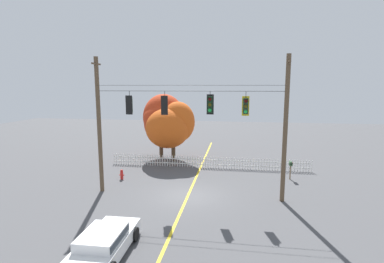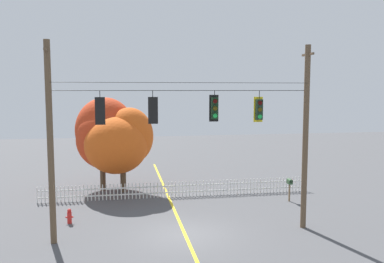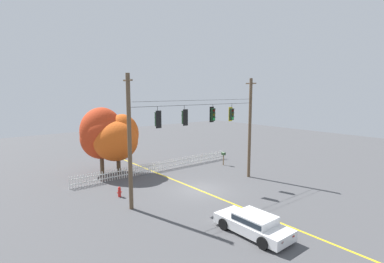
{
  "view_description": "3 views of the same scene",
  "coord_description": "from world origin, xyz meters",
  "px_view_note": "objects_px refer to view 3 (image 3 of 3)",
  "views": [
    {
      "loc": [
        2.96,
        -17.85,
        7.01
      ],
      "look_at": [
        0.08,
        1.21,
        3.99
      ],
      "focal_mm": 27.59,
      "sensor_mm": 36.0,
      "label": 1
    },
    {
      "loc": [
        -2.79,
        -17.81,
        6.69
      ],
      "look_at": [
        0.5,
        0.98,
        4.72
      ],
      "focal_mm": 37.5,
      "sensor_mm": 36.0,
      "label": 2
    },
    {
      "loc": [
        -14.27,
        -16.87,
        7.67
      ],
      "look_at": [
        0.23,
        1.2,
        4.49
      ],
      "focal_mm": 27.42,
      "sensor_mm": 36.0,
      "label": 3
    }
  ],
  "objects_px": {
    "traffic_signal_northbound_secondary": "(184,117)",
    "traffic_signal_northbound_primary": "(213,115)",
    "parked_car": "(253,223)",
    "roadside_mailbox": "(223,154)",
    "fire_hydrant": "(119,192)",
    "traffic_signal_southbound_primary": "(232,114)",
    "autumn_maple_near_fence": "(103,134)",
    "autumn_maple_mid": "(118,138)",
    "traffic_signal_westbound_side": "(158,119)"
  },
  "relations": [
    {
      "from": "traffic_signal_southbound_primary",
      "to": "roadside_mailbox",
      "type": "bearing_deg",
      "value": 51.21
    },
    {
      "from": "autumn_maple_mid",
      "to": "parked_car",
      "type": "xyz_separation_m",
      "value": [
        0.56,
        -15.5,
        -2.75
      ]
    },
    {
      "from": "traffic_signal_southbound_primary",
      "to": "autumn_maple_near_fence",
      "type": "relative_size",
      "value": 0.24
    },
    {
      "from": "traffic_signal_northbound_secondary",
      "to": "traffic_signal_westbound_side",
      "type": "bearing_deg",
      "value": -180.0
    },
    {
      "from": "traffic_signal_northbound_primary",
      "to": "roadside_mailbox",
      "type": "distance_m",
      "value": 8.65
    },
    {
      "from": "traffic_signal_westbound_side",
      "to": "fire_hydrant",
      "type": "relative_size",
      "value": 1.95
    },
    {
      "from": "roadside_mailbox",
      "to": "traffic_signal_southbound_primary",
      "type": "bearing_deg",
      "value": -128.79
    },
    {
      "from": "autumn_maple_mid",
      "to": "parked_car",
      "type": "relative_size",
      "value": 1.28
    },
    {
      "from": "traffic_signal_southbound_primary",
      "to": "fire_hydrant",
      "type": "distance_m",
      "value": 10.81
    },
    {
      "from": "traffic_signal_southbound_primary",
      "to": "fire_hydrant",
      "type": "bearing_deg",
      "value": 164.1
    },
    {
      "from": "traffic_signal_northbound_secondary",
      "to": "traffic_signal_southbound_primary",
      "type": "relative_size",
      "value": 1.0
    },
    {
      "from": "traffic_signal_westbound_side",
      "to": "autumn_maple_mid",
      "type": "relative_size",
      "value": 0.26
    },
    {
      "from": "traffic_signal_southbound_primary",
      "to": "traffic_signal_westbound_side",
      "type": "bearing_deg",
      "value": -179.85
    },
    {
      "from": "traffic_signal_westbound_side",
      "to": "autumn_maple_mid",
      "type": "xyz_separation_m",
      "value": [
        0.84,
        8.24,
        -2.44
      ]
    },
    {
      "from": "traffic_signal_southbound_primary",
      "to": "roadside_mailbox",
      "type": "xyz_separation_m",
      "value": [
        3.58,
        4.45,
        -4.67
      ]
    },
    {
      "from": "traffic_signal_northbound_primary",
      "to": "traffic_signal_southbound_primary",
      "type": "bearing_deg",
      "value": -0.01
    },
    {
      "from": "autumn_maple_mid",
      "to": "roadside_mailbox",
      "type": "height_order",
      "value": "autumn_maple_mid"
    },
    {
      "from": "traffic_signal_westbound_side",
      "to": "parked_car",
      "type": "distance_m",
      "value": 9.04
    },
    {
      "from": "traffic_signal_southbound_primary",
      "to": "traffic_signal_northbound_secondary",
      "type": "bearing_deg",
      "value": -179.78
    },
    {
      "from": "traffic_signal_northbound_secondary",
      "to": "traffic_signal_northbound_primary",
      "type": "distance_m",
      "value": 2.81
    },
    {
      "from": "traffic_signal_northbound_secondary",
      "to": "traffic_signal_northbound_primary",
      "type": "xyz_separation_m",
      "value": [
        2.81,
        0.02,
        0.06
      ]
    },
    {
      "from": "traffic_signal_northbound_primary",
      "to": "parked_car",
      "type": "relative_size",
      "value": 0.33
    },
    {
      "from": "autumn_maple_near_fence",
      "to": "autumn_maple_mid",
      "type": "bearing_deg",
      "value": -50.67
    },
    {
      "from": "traffic_signal_northbound_primary",
      "to": "fire_hydrant",
      "type": "bearing_deg",
      "value": 159.53
    },
    {
      "from": "roadside_mailbox",
      "to": "traffic_signal_westbound_side",
      "type": "bearing_deg",
      "value": -157.5
    },
    {
      "from": "traffic_signal_northbound_primary",
      "to": "fire_hydrant",
      "type": "distance_m",
      "value": 9.16
    },
    {
      "from": "traffic_signal_southbound_primary",
      "to": "autumn_maple_near_fence",
      "type": "height_order",
      "value": "traffic_signal_southbound_primary"
    },
    {
      "from": "autumn_maple_near_fence",
      "to": "roadside_mailbox",
      "type": "bearing_deg",
      "value": -24.39
    },
    {
      "from": "fire_hydrant",
      "to": "roadside_mailbox",
      "type": "xyz_separation_m",
      "value": [
        12.57,
        1.89,
        0.76
      ]
    },
    {
      "from": "autumn_maple_near_fence",
      "to": "parked_car",
      "type": "bearing_deg",
      "value": -84.74
    },
    {
      "from": "traffic_signal_westbound_side",
      "to": "roadside_mailbox",
      "type": "relative_size",
      "value": 1.06
    },
    {
      "from": "autumn_maple_near_fence",
      "to": "autumn_maple_mid",
      "type": "xyz_separation_m",
      "value": [
        0.97,
        -1.19,
        -0.41
      ]
    },
    {
      "from": "traffic_signal_northbound_secondary",
      "to": "roadside_mailbox",
      "type": "height_order",
      "value": "traffic_signal_northbound_secondary"
    },
    {
      "from": "traffic_signal_westbound_side",
      "to": "traffic_signal_southbound_primary",
      "type": "distance_m",
      "value": 7.22
    },
    {
      "from": "traffic_signal_northbound_primary",
      "to": "parked_car",
      "type": "distance_m",
      "value": 9.71
    },
    {
      "from": "traffic_signal_northbound_secondary",
      "to": "fire_hydrant",
      "type": "xyz_separation_m",
      "value": [
        -4.05,
        2.58,
        -5.43
      ]
    },
    {
      "from": "traffic_signal_northbound_primary",
      "to": "autumn_maple_mid",
      "type": "height_order",
      "value": "traffic_signal_northbound_primary"
    },
    {
      "from": "traffic_signal_northbound_primary",
      "to": "fire_hydrant",
      "type": "relative_size",
      "value": 1.88
    },
    {
      "from": "traffic_signal_southbound_primary",
      "to": "fire_hydrant",
      "type": "relative_size",
      "value": 1.95
    },
    {
      "from": "traffic_signal_northbound_secondary",
      "to": "traffic_signal_southbound_primary",
      "type": "bearing_deg",
      "value": 0.22
    },
    {
      "from": "autumn_maple_near_fence",
      "to": "autumn_maple_mid",
      "type": "distance_m",
      "value": 1.59
    },
    {
      "from": "traffic_signal_westbound_side",
      "to": "traffic_signal_northbound_primary",
      "type": "height_order",
      "value": "same"
    },
    {
      "from": "autumn_maple_near_fence",
      "to": "roadside_mailbox",
      "type": "height_order",
      "value": "autumn_maple_near_fence"
    },
    {
      "from": "parked_car",
      "to": "roadside_mailbox",
      "type": "bearing_deg",
      "value": 51.33
    },
    {
      "from": "traffic_signal_northbound_secondary",
      "to": "fire_hydrant",
      "type": "bearing_deg",
      "value": 147.52
    },
    {
      "from": "traffic_signal_northbound_secondary",
      "to": "traffic_signal_northbound_primary",
      "type": "bearing_deg",
      "value": 0.4
    },
    {
      "from": "roadside_mailbox",
      "to": "fire_hydrant",
      "type": "bearing_deg",
      "value": -171.44
    },
    {
      "from": "fire_hydrant",
      "to": "roadside_mailbox",
      "type": "bearing_deg",
      "value": 8.56
    },
    {
      "from": "traffic_signal_southbound_primary",
      "to": "parked_car",
      "type": "bearing_deg",
      "value": -128.59
    },
    {
      "from": "parked_car",
      "to": "fire_hydrant",
      "type": "bearing_deg",
      "value": 107.88
    }
  ]
}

